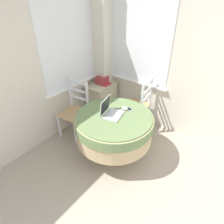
{
  "coord_description": "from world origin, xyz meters",
  "views": [
    {
      "loc": [
        -0.59,
        0.28,
        2.3
      ],
      "look_at": [
        1.4,
        1.79,
        0.66
      ],
      "focal_mm": 32.0,
      "sensor_mm": 36.0,
      "label": 1
    }
  ],
  "objects": [
    {
      "name": "corner_cabinet",
      "position": [
        2.06,
        2.55,
        0.33
      ],
      "size": [
        0.57,
        0.41,
        0.65
      ],
      "color": "beige",
      "rests_on": "ground_plane"
    },
    {
      "name": "dining_chair_near_right_window",
      "position": [
        2.09,
        1.74,
        0.46
      ],
      "size": [
        0.44,
        0.46,
        0.99
      ],
      "color": "tan",
      "rests_on": "ground_plane"
    },
    {
      "name": "cell_phone",
      "position": [
        1.52,
        1.57,
        0.73
      ],
      "size": [
        0.09,
        0.13,
        0.01
      ],
      "color": "#B2B7BC",
      "rests_on": "round_dining_table"
    },
    {
      "name": "round_dining_table",
      "position": [
        1.25,
        1.64,
        0.56
      ],
      "size": [
        1.12,
        1.12,
        0.73
      ],
      "color": "#4C3D2D",
      "rests_on": "ground_plane"
    },
    {
      "name": "dining_chair_near_back_window",
      "position": [
        1.29,
        2.5,
        0.46
      ],
      "size": [
        0.47,
        0.45,
        0.99
      ],
      "color": "tan",
      "rests_on": "ground_plane"
    },
    {
      "name": "laptop",
      "position": [
        1.25,
        1.7,
        0.78
      ],
      "size": [
        0.34,
        0.31,
        0.24
      ],
      "color": "silver",
      "rests_on": "round_dining_table"
    },
    {
      "name": "book_on_cabinet",
      "position": [
        2.1,
        2.53,
        0.66
      ],
      "size": [
        0.18,
        0.25,
        0.02
      ],
      "color": "#BC3338",
      "rests_on": "corner_cabinet"
    },
    {
      "name": "storage_box",
      "position": [
        2.1,
        2.56,
        0.72
      ],
      "size": [
        0.2,
        0.18,
        0.14
      ],
      "color": "#9E3338",
      "rests_on": "corner_cabinet"
    },
    {
      "name": "computer_mouse",
      "position": [
        1.47,
        1.62,
        0.75
      ],
      "size": [
        0.06,
        0.1,
        0.05
      ],
      "color": "white",
      "rests_on": "round_dining_table"
    },
    {
      "name": "corner_room_shell",
      "position": [
        1.39,
        1.79,
        1.28
      ],
      "size": [
        4.64,
        4.64,
        2.55
      ],
      "color": "beige",
      "rests_on": "ground_plane"
    }
  ]
}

